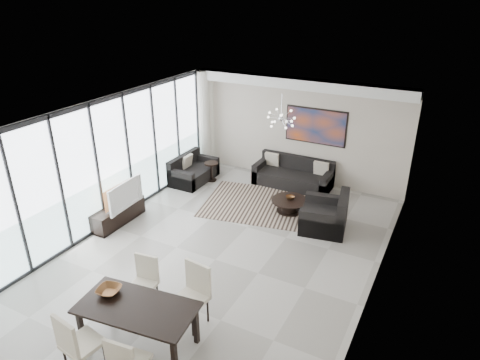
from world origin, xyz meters
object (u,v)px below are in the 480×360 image
Objects in this scene: coffee_table at (289,205)px; dining_table at (137,311)px; sofa_main at (293,176)px; tv_console at (118,214)px; television at (122,194)px.

dining_table is (-0.44, -5.07, 0.48)m from coffee_table.
sofa_main is at bearing 90.29° from dining_table.
sofa_main is at bearing 107.96° from coffee_table.
coffee_table is at bearing -72.04° from sofa_main.
tv_console is 3.98m from dining_table.
coffee_table is 5.11m from dining_table.
tv_console reaches higher than coffee_table.
tv_console is (-2.86, -3.82, -0.04)m from sofa_main.
sofa_main is at bearing 53.22° from tv_console.
television is at bearing 134.94° from dining_table.
sofa_main is 1.13× the size of dining_table.
television is at bearing -125.38° from sofa_main.
sofa_main reaches higher than coffee_table.
television is at bearing -143.58° from coffee_table.
tv_console is 1.30× the size of television.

